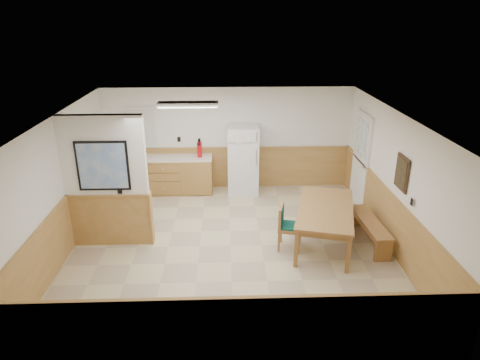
{
  "coord_description": "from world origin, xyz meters",
  "views": [
    {
      "loc": [
        -0.08,
        -7.1,
        4.14
      ],
      "look_at": [
        0.19,
        0.4,
        1.18
      ],
      "focal_mm": 32.0,
      "sensor_mm": 36.0,
      "label": 1
    }
  ],
  "objects_px": {
    "dining_chair": "(286,224)",
    "soap_bottle": "(136,153)",
    "dining_table": "(325,212)",
    "refrigerator": "(243,160)",
    "fire_extinguisher": "(200,149)",
    "dining_bench": "(370,226)"
  },
  "relations": [
    {
      "from": "dining_bench",
      "to": "fire_extinguisher",
      "type": "bearing_deg",
      "value": 139.52
    },
    {
      "from": "dining_table",
      "to": "fire_extinguisher",
      "type": "distance_m",
      "value": 3.62
    },
    {
      "from": "dining_bench",
      "to": "soap_bottle",
      "type": "relative_size",
      "value": 7.0
    },
    {
      "from": "dining_table",
      "to": "fire_extinguisher",
      "type": "relative_size",
      "value": 4.77
    },
    {
      "from": "refrigerator",
      "to": "dining_bench",
      "type": "relative_size",
      "value": 1.1
    },
    {
      "from": "dining_table",
      "to": "dining_chair",
      "type": "xyz_separation_m",
      "value": [
        -0.76,
        -0.13,
        -0.17
      ]
    },
    {
      "from": "dining_chair",
      "to": "fire_extinguisher",
      "type": "height_order",
      "value": "fire_extinguisher"
    },
    {
      "from": "fire_extinguisher",
      "to": "soap_bottle",
      "type": "bearing_deg",
      "value": 168.0
    },
    {
      "from": "dining_chair",
      "to": "soap_bottle",
      "type": "bearing_deg",
      "value": 152.15
    },
    {
      "from": "dining_chair",
      "to": "soap_bottle",
      "type": "height_order",
      "value": "soap_bottle"
    },
    {
      "from": "dining_chair",
      "to": "fire_extinguisher",
      "type": "bearing_deg",
      "value": 135.05
    },
    {
      "from": "dining_table",
      "to": "soap_bottle",
      "type": "bearing_deg",
      "value": 160.82
    },
    {
      "from": "refrigerator",
      "to": "fire_extinguisher",
      "type": "relative_size",
      "value": 3.63
    },
    {
      "from": "dining_bench",
      "to": "fire_extinguisher",
      "type": "xyz_separation_m",
      "value": [
        -3.35,
        2.6,
        0.76
      ]
    },
    {
      "from": "dining_table",
      "to": "dining_bench",
      "type": "height_order",
      "value": "dining_table"
    },
    {
      "from": "soap_bottle",
      "to": "dining_bench",
      "type": "bearing_deg",
      "value": -28.67
    },
    {
      "from": "soap_bottle",
      "to": "fire_extinguisher",
      "type": "bearing_deg",
      "value": -2.25
    },
    {
      "from": "refrigerator",
      "to": "soap_bottle",
      "type": "xyz_separation_m",
      "value": [
        -2.56,
        0.09,
        0.18
      ]
    },
    {
      "from": "dining_bench",
      "to": "soap_bottle",
      "type": "distance_m",
      "value": 5.59
    },
    {
      "from": "dining_chair",
      "to": "dining_bench",
      "type": "bearing_deg",
      "value": 18.43
    },
    {
      "from": "dining_table",
      "to": "fire_extinguisher",
      "type": "height_order",
      "value": "fire_extinguisher"
    },
    {
      "from": "dining_bench",
      "to": "soap_bottle",
      "type": "height_order",
      "value": "soap_bottle"
    }
  ]
}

